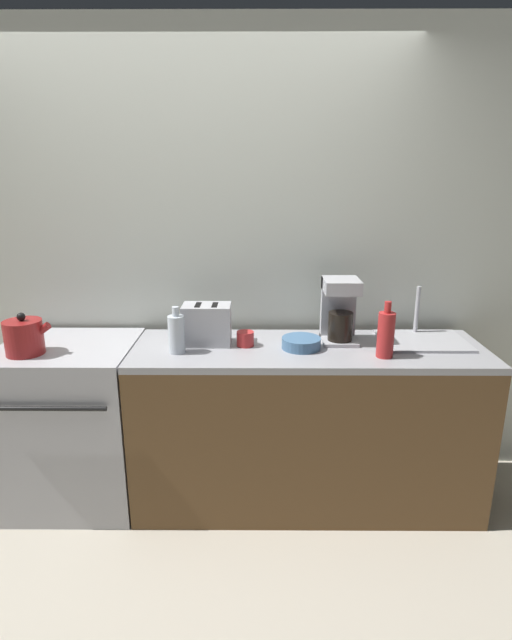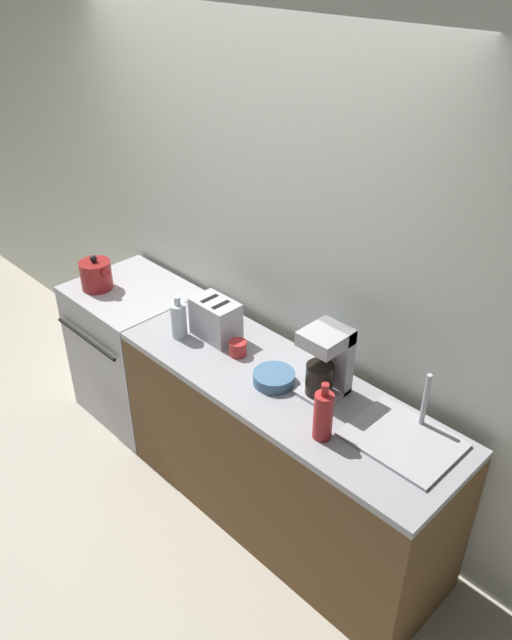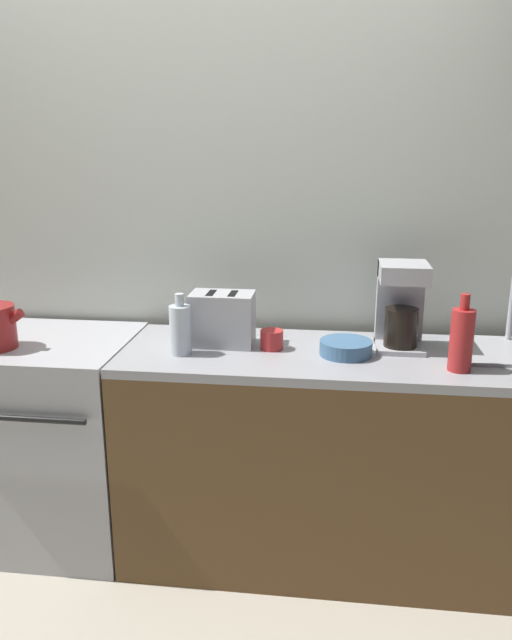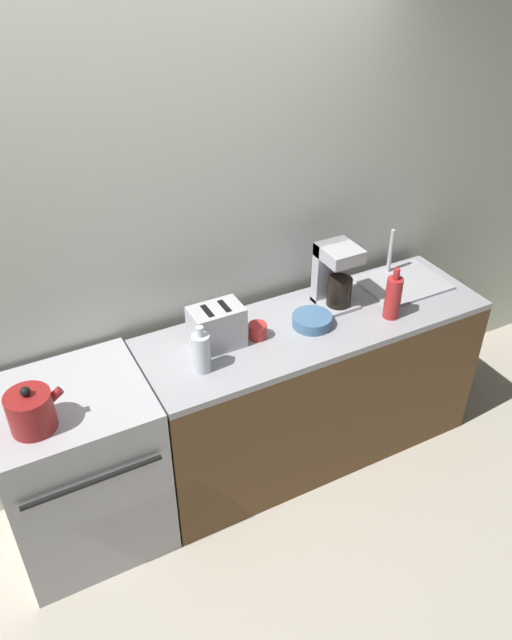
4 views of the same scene
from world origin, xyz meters
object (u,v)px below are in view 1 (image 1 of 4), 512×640
Objects in this scene: coffee_maker at (340,309)px; bowl at (301,343)px; kettle at (24,337)px; cup_red at (245,339)px; stove at (74,421)px; toaster at (207,324)px; bottle_red at (386,334)px; bottle_clear at (176,334)px.

bowl is at bearing -149.02° from coffee_maker.
bowl is at bearing 3.69° from kettle.
kettle is at bearing -173.43° from cup_red.
stove is 1.35m from bowl.
coffee_maker reaches higher than toaster.
cup_red is 0.45× the size of bowl.
bottle_red is (0.91, -0.20, 0.01)m from toaster.
cup_red is at bearing -169.84° from coffee_maker.
kettle is 1.82m from bottle_red.
cup_red is (0.96, 0.00, 0.49)m from stove.
bowl is at bearing 163.14° from bottle_red.
stove is at bearing 39.40° from kettle.
stove is 0.83m from bottle_clear.
kettle reaches higher than stove.
kettle is 1.64m from coffee_maker.
coffee_maker is 1.44× the size of bottle_clear.
cup_red is (1.12, 0.13, -0.05)m from kettle.
coffee_maker is 1.22× the size of bottle_red.
kettle is 1.42m from bowl.
bowl is (-0.41, 0.12, -0.09)m from bottle_red.
coffee_maker is at bearing 30.98° from bowl.
bottle_clear is at bearing 1.74° from kettle.
toaster is 0.72m from coffee_maker.
coffee_maker reaches higher than cup_red.
bottle_red is at bearing -1.03° from kettle.
bottle_clear is at bearing -173.99° from bowl.
bowl is (0.30, -0.04, -0.01)m from cup_red.
bottle_red reaches higher than kettle.
stove is 1.08m from cup_red.
toaster is at bearing 44.46° from bottle_clear.
bottle_clear is (-0.86, -0.20, -0.08)m from coffee_maker.
bottle_clear is 1.05m from bottle_red.
kettle and toaster have the same top height.
coffee_maker is 0.88m from bottle_clear.
stove is at bearing 178.37° from bowl.
bottle_clear is at bearing 176.95° from bottle_red.
bottle_red reaches higher than bowl.
kettle is at bearing -178.26° from bottle_clear.
bottle_red is at bearing -3.05° from bottle_clear.
kettle reaches higher than bowl.
coffee_maker is 1.71× the size of bowl.
toaster is at bearing 10.12° from kettle.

